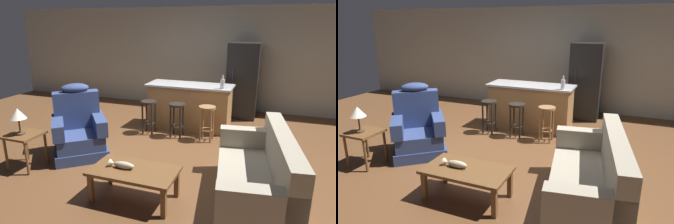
% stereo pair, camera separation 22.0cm
% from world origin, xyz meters
% --- Properties ---
extents(ground_plane, '(12.00, 12.00, 0.00)m').
position_xyz_m(ground_plane, '(0.00, 0.00, 0.00)').
color(ground_plane, brown).
extents(back_wall, '(12.00, 0.05, 2.60)m').
position_xyz_m(back_wall, '(0.00, 3.12, 1.30)').
color(back_wall, '#B2B2A3').
rests_on(back_wall, ground_plane).
extents(coffee_table, '(1.10, 0.60, 0.42)m').
position_xyz_m(coffee_table, '(0.12, -1.59, 0.36)').
color(coffee_table, brown).
rests_on(coffee_table, ground_plane).
extents(fish_figurine, '(0.34, 0.10, 0.10)m').
position_xyz_m(fish_figurine, '(-0.04, -1.60, 0.46)').
color(fish_figurine, '#4C3823').
rests_on(fish_figurine, coffee_table).
extents(couch, '(1.12, 2.01, 0.94)m').
position_xyz_m(couch, '(1.59, -1.16, 0.34)').
color(couch, '#9E937F').
rests_on(couch, ground_plane).
extents(recliner_near_lamp, '(1.18, 1.18, 1.20)m').
position_xyz_m(recliner_near_lamp, '(-1.38, -0.64, 0.42)').
color(recliner_near_lamp, navy).
rests_on(recliner_near_lamp, ground_plane).
extents(end_table, '(0.48, 0.48, 0.56)m').
position_xyz_m(end_table, '(-1.85, -1.36, 0.46)').
color(end_table, brown).
rests_on(end_table, ground_plane).
extents(table_lamp, '(0.24, 0.24, 0.41)m').
position_xyz_m(table_lamp, '(-1.88, -1.39, 0.87)').
color(table_lamp, '#4C3823').
rests_on(table_lamp, end_table).
extents(kitchen_island, '(1.80, 0.70, 0.95)m').
position_xyz_m(kitchen_island, '(0.00, 1.35, 0.48)').
color(kitchen_island, '#9E7042').
rests_on(kitchen_island, ground_plane).
extents(bar_stool_left, '(0.32, 0.32, 0.68)m').
position_xyz_m(bar_stool_left, '(-0.68, 0.72, 0.47)').
color(bar_stool_left, black).
rests_on(bar_stool_left, ground_plane).
extents(bar_stool_middle, '(0.32, 0.32, 0.68)m').
position_xyz_m(bar_stool_middle, '(-0.07, 0.72, 0.47)').
color(bar_stool_middle, black).
rests_on(bar_stool_middle, ground_plane).
extents(bar_stool_right, '(0.32, 0.32, 0.68)m').
position_xyz_m(bar_stool_right, '(0.53, 0.72, 0.47)').
color(bar_stool_right, olive).
rests_on(bar_stool_right, ground_plane).
extents(refrigerator, '(0.70, 0.69, 1.76)m').
position_xyz_m(refrigerator, '(0.96, 2.55, 0.88)').
color(refrigerator, black).
rests_on(refrigerator, ground_plane).
extents(bottle_tall_green, '(0.08, 0.08, 0.27)m').
position_xyz_m(bottle_tall_green, '(0.72, 1.12, 1.05)').
color(bottle_tall_green, silver).
rests_on(bottle_tall_green, kitchen_island).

